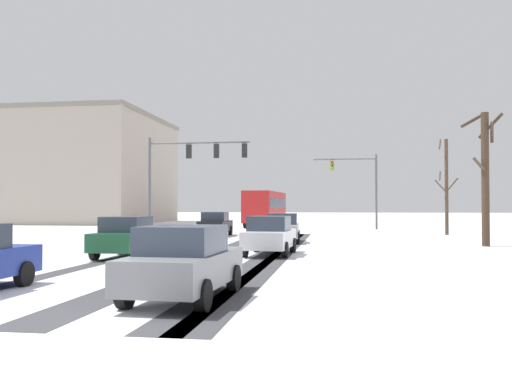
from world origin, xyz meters
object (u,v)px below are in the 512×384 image
(car_silver_second, at_px, (283,228))
(car_grey_fifth, at_px, (184,262))
(bus_oncoming, at_px, (266,206))
(car_white_third, at_px, (270,235))
(car_dark_green_fourth, at_px, (127,237))
(bare_tree_sidewalk_far, at_px, (446,185))
(traffic_signal_near_left, at_px, (189,163))
(car_black_lead, at_px, (215,224))
(office_building_far_left_block, at_px, (61,170))
(bare_tree_sidewalk_mid, at_px, (485,173))
(traffic_signal_far_right, at_px, (359,179))

(car_silver_second, distance_m, car_grey_fifth, 18.70)
(car_silver_second, relative_size, car_grey_fifth, 1.00)
(bus_oncoming, bearing_deg, car_white_third, -82.11)
(car_silver_second, xyz_separation_m, car_dark_green_fourth, (-5.25, -9.57, 0.00))
(car_white_third, height_order, bare_tree_sidewalk_far, bare_tree_sidewalk_far)
(bare_tree_sidewalk_far, bearing_deg, traffic_signal_near_left, -161.77)
(traffic_signal_near_left, xyz_separation_m, bare_tree_sidewalk_far, (17.00, 5.60, -1.34))
(car_black_lead, bearing_deg, office_building_far_left_block, 134.05)
(bare_tree_sidewalk_far, bearing_deg, car_silver_second, -137.99)
(car_white_third, height_order, bare_tree_sidewalk_mid, bare_tree_sidewalk_mid)
(traffic_signal_far_right, bearing_deg, bare_tree_sidewalk_far, -55.80)
(car_black_lead, xyz_separation_m, car_white_third, (5.38, -13.47, 0.00))
(traffic_signal_far_right, height_order, car_grey_fifth, traffic_signal_far_right)
(traffic_signal_far_right, relative_size, traffic_signal_near_left, 0.96)
(car_black_lead, height_order, bare_tree_sidewalk_mid, bare_tree_sidewalk_mid)
(traffic_signal_near_left, bearing_deg, car_dark_green_fourth, -84.84)
(traffic_signal_far_right, bearing_deg, car_white_third, -100.26)
(traffic_signal_near_left, xyz_separation_m, bare_tree_sidewalk_mid, (16.88, -5.16, -1.11))
(car_white_third, height_order, car_dark_green_fourth, same)
(traffic_signal_near_left, bearing_deg, bare_tree_sidewalk_far, 18.23)
(traffic_signal_far_right, bearing_deg, car_silver_second, -105.18)
(car_dark_green_fourth, bearing_deg, traffic_signal_near_left, 95.16)
(bus_oncoming, height_order, bare_tree_sidewalk_far, bare_tree_sidewalk_far)
(bus_oncoming, bearing_deg, car_grey_fifth, -84.92)
(bare_tree_sidewalk_mid, bearing_deg, bare_tree_sidewalk_far, 89.35)
(car_silver_second, bearing_deg, traffic_signal_near_left, 148.93)
(traffic_signal_far_right, distance_m, car_white_third, 26.21)
(car_black_lead, xyz_separation_m, car_dark_green_fourth, (-0.09, -15.36, 0.00))
(car_black_lead, relative_size, car_grey_fifth, 0.99)
(bare_tree_sidewalk_mid, bearing_deg, car_black_lead, 155.64)
(car_white_third, xyz_separation_m, car_dark_green_fourth, (-5.47, -1.89, 0.00))
(car_dark_green_fourth, xyz_separation_m, office_building_far_left_block, (-25.16, 41.46, 5.57))
(car_white_third, height_order, car_grey_fifth, same)
(car_black_lead, bearing_deg, car_silver_second, -48.29)
(bare_tree_sidewalk_far, xyz_separation_m, office_building_far_left_block, (-40.95, 22.40, 2.91))
(traffic_signal_far_right, bearing_deg, car_dark_green_fourth, -110.19)
(traffic_signal_near_left, height_order, car_dark_green_fourth, traffic_signal_near_left)
(car_white_third, bearing_deg, car_black_lead, 111.78)
(traffic_signal_far_right, bearing_deg, car_black_lead, -129.64)
(car_dark_green_fourth, relative_size, bare_tree_sidewalk_far, 0.61)
(car_silver_second, distance_m, bare_tree_sidewalk_far, 14.43)
(traffic_signal_near_left, distance_m, bare_tree_sidewalk_far, 17.95)
(bus_oncoming, xyz_separation_m, office_building_far_left_block, (-26.45, 9.39, 4.39))
(bare_tree_sidewalk_far, bearing_deg, car_white_third, -120.99)
(car_white_third, relative_size, bare_tree_sidewalk_far, 0.61)
(car_black_lead, xyz_separation_m, office_building_far_left_block, (-25.25, 26.10, 5.57))
(traffic_signal_far_right, relative_size, car_dark_green_fourth, 1.58)
(car_white_third, xyz_separation_m, bare_tree_sidewalk_far, (10.32, 17.18, 2.66))
(car_grey_fifth, bearing_deg, car_white_third, 87.31)
(bare_tree_sidewalk_mid, bearing_deg, car_white_third, -147.80)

